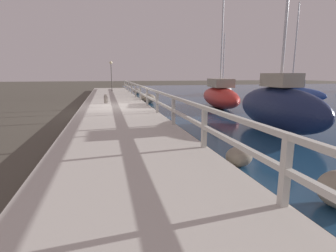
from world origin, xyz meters
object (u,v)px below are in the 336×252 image
at_px(sailboat_red, 220,96).
at_px(sailboat_white, 223,88).
at_px(sailboat_blue, 291,92).
at_px(dock_lamp, 111,68).
at_px(sailboat_navy, 279,107).
at_px(mooring_bollard, 106,99).

bearing_deg(sailboat_red, sailboat_white, 72.16).
distance_m(sailboat_white, sailboat_blue, 6.85).
relative_size(dock_lamp, sailboat_navy, 0.41).
distance_m(dock_lamp, sailboat_red, 12.97).
relative_size(mooring_bollard, sailboat_navy, 0.08).
bearing_deg(sailboat_blue, sailboat_red, -169.48).
relative_size(mooring_bollard, sailboat_blue, 0.08).
height_order(mooring_bollard, dock_lamp, dock_lamp).
bearing_deg(sailboat_white, sailboat_navy, -95.74).
distance_m(sailboat_white, sailboat_navy, 15.85).
distance_m(mooring_bollard, sailboat_white, 13.05).
xyz_separation_m(sailboat_red, sailboat_blue, (6.51, 2.35, -0.08)).
bearing_deg(sailboat_blue, sailboat_navy, -139.40).
bearing_deg(sailboat_red, mooring_bollard, 177.66).
bearing_deg(sailboat_white, sailboat_blue, -58.23).
distance_m(sailboat_red, sailboat_navy, 6.28).
distance_m(mooring_bollard, sailboat_red, 6.40).
height_order(sailboat_blue, sailboat_navy, sailboat_navy).
xyz_separation_m(sailboat_blue, sailboat_navy, (-7.23, -8.58, 0.21)).
bearing_deg(dock_lamp, mooring_bollard, -93.30).
distance_m(sailboat_blue, sailboat_navy, 11.22).
relative_size(mooring_bollard, dock_lamp, 0.18).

